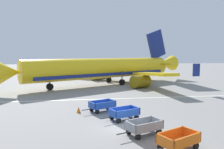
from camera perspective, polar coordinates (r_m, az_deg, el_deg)
The scene contains 9 objects.
ground_plane at distance 18.05m, azimuth 3.60°, elevation -13.40°, with size 220.00×220.00×0.00m, color gray.
apron_stripe at distance 28.24m, azimuth -0.73°, elevation -6.45°, with size 120.00×0.36×0.01m, color silver.
airplane at distance 41.23m, azimuth -0.83°, elevation 1.59°, with size 34.97×28.90×11.34m.
baggage_cart_second_in_row at distance 14.30m, azimuth 17.05°, elevation -16.23°, with size 3.52×2.34×1.07m.
baggage_cart_third_in_row at distance 16.19m, azimuth 8.39°, elevation -13.44°, with size 3.57×2.22×1.07m.
baggage_cart_fourth_in_row at distance 19.45m, azimuth 3.20°, elevation -10.15°, with size 3.57×2.24×1.07m.
baggage_cart_far_end at distance 22.21m, azimuth -2.59°, elevation -8.16°, with size 3.50×2.37×1.07m.
traffic_cone_near_plane at distance 22.07m, azimuth -8.79°, elevation -9.18°, with size 0.42×0.42×0.55m, color orange.
traffic_cone_mid_apron at distance 20.94m, azimuth 1.15°, elevation -9.81°, with size 0.48×0.48×0.64m, color orange.
Camera 1 is at (-3.42, -16.74, 5.83)m, focal length 34.72 mm.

